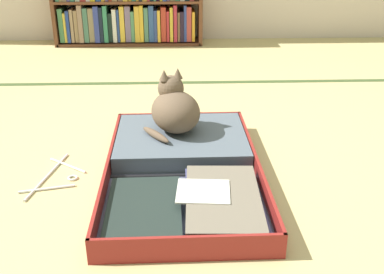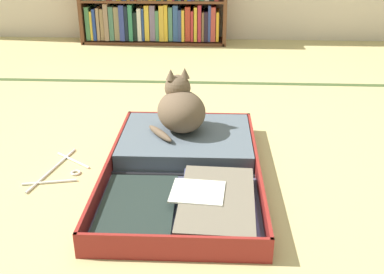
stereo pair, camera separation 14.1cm
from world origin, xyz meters
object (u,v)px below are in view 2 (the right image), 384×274
at_px(black_cat, 180,109).
at_px(clothes_hanger, 60,171).
at_px(bookshelf, 153,2).
at_px(open_suitcase, 186,163).

xyz_separation_m(black_cat, clothes_hanger, (-0.48, -0.26, -0.18)).
relative_size(bookshelf, open_suitcase, 1.23).
distance_m(black_cat, clothes_hanger, 0.57).
xyz_separation_m(bookshelf, clothes_hanger, (-0.10, -2.30, -0.34)).
bearing_deg(black_cat, clothes_hanger, -151.78).
bearing_deg(clothes_hanger, bookshelf, 87.62).
distance_m(bookshelf, open_suitcase, 2.33).
relative_size(bookshelf, black_cat, 3.83).
bearing_deg(black_cat, bookshelf, 100.61).
relative_size(open_suitcase, clothes_hanger, 2.65).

